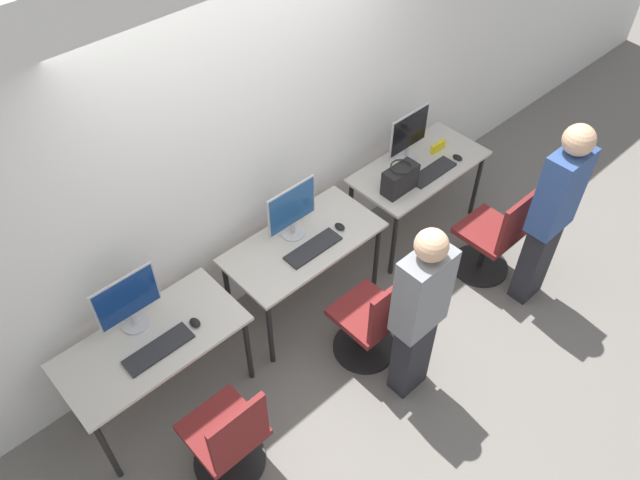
# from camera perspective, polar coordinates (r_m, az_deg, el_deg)

# --- Properties ---
(ground_plane) EXTENTS (20.00, 20.00, 0.00)m
(ground_plane) POSITION_cam_1_polar(r_m,az_deg,el_deg) (4.99, 0.95, -7.70)
(ground_plane) COLOR slate
(wall_back) EXTENTS (12.00, 0.05, 2.80)m
(wall_back) POSITION_cam_1_polar(r_m,az_deg,el_deg) (4.39, -5.45, 9.05)
(wall_back) COLOR silver
(wall_back) RESTS_ON ground_plane
(desk_left) EXTENTS (1.20, 0.60, 0.72)m
(desk_left) POSITION_cam_1_polar(r_m,az_deg,el_deg) (4.23, -15.00, -9.54)
(desk_left) COLOR #BCB7AD
(desk_left) RESTS_ON ground_plane
(monitor_left) EXTENTS (0.43, 0.18, 0.44)m
(monitor_left) POSITION_cam_1_polar(r_m,az_deg,el_deg) (4.09, -17.17, -5.37)
(monitor_left) COLOR #B2B2B7
(monitor_left) RESTS_ON desk_left
(keyboard_left) EXTENTS (0.45, 0.15, 0.02)m
(keyboard_left) POSITION_cam_1_polar(r_m,az_deg,el_deg) (4.10, -14.54, -9.63)
(keyboard_left) COLOR #262628
(keyboard_left) RESTS_ON desk_left
(mouse_left) EXTENTS (0.06, 0.09, 0.03)m
(mouse_left) POSITION_cam_1_polar(r_m,az_deg,el_deg) (4.16, -11.36, -7.42)
(mouse_left) COLOR black
(mouse_left) RESTS_ON desk_left
(office_chair_left) EXTENTS (0.48, 0.48, 0.90)m
(office_chair_left) POSITION_cam_1_polar(r_m,az_deg,el_deg) (4.10, -8.30, -17.69)
(office_chair_left) COLOR black
(office_chair_left) RESTS_ON ground_plane
(desk_center) EXTENTS (1.20, 0.60, 0.72)m
(desk_center) POSITION_cam_1_polar(r_m,az_deg,el_deg) (4.65, -1.51, -0.83)
(desk_center) COLOR #BCB7AD
(desk_center) RESTS_ON ground_plane
(monitor_center) EXTENTS (0.43, 0.18, 0.44)m
(monitor_center) POSITION_cam_1_polar(r_m,az_deg,el_deg) (4.48, -2.59, 2.76)
(monitor_center) COLOR #B2B2B7
(monitor_center) RESTS_ON desk_center
(keyboard_center) EXTENTS (0.45, 0.15, 0.02)m
(keyboard_center) POSITION_cam_1_polar(r_m,az_deg,el_deg) (4.52, -0.63, -0.74)
(keyboard_center) COLOR #262628
(keyboard_center) RESTS_ON desk_center
(mouse_center) EXTENTS (0.06, 0.09, 0.03)m
(mouse_center) POSITION_cam_1_polar(r_m,az_deg,el_deg) (4.67, 1.82, 1.23)
(mouse_center) COLOR black
(mouse_center) RESTS_ON desk_center
(office_chair_center) EXTENTS (0.48, 0.48, 0.90)m
(office_chair_center) POSITION_cam_1_polar(r_m,az_deg,el_deg) (4.55, 4.77, -7.57)
(office_chair_center) COLOR black
(office_chair_center) RESTS_ON ground_plane
(person_center) EXTENTS (0.36, 0.20, 1.56)m
(person_center) POSITION_cam_1_polar(r_m,az_deg,el_deg) (4.05, 9.06, -6.47)
(person_center) COLOR #232328
(person_center) RESTS_ON ground_plane
(desk_right) EXTENTS (1.20, 0.60, 0.72)m
(desk_right) POSITION_cam_1_polar(r_m,az_deg,el_deg) (5.35, 9.01, 6.06)
(desk_right) COLOR #BCB7AD
(desk_right) RESTS_ON ground_plane
(monitor_right) EXTENTS (0.43, 0.18, 0.44)m
(monitor_right) POSITION_cam_1_polar(r_m,az_deg,el_deg) (5.23, 8.13, 9.55)
(monitor_right) COLOR #B2B2B7
(monitor_right) RESTS_ON desk_right
(keyboard_right) EXTENTS (0.45, 0.15, 0.02)m
(keyboard_right) POSITION_cam_1_polar(r_m,az_deg,el_deg) (5.24, 10.25, 6.13)
(keyboard_right) COLOR #262628
(keyboard_right) RESTS_ON desk_right
(mouse_right) EXTENTS (0.06, 0.09, 0.03)m
(mouse_right) POSITION_cam_1_polar(r_m,az_deg,el_deg) (5.42, 12.47, 7.38)
(mouse_right) COLOR black
(mouse_right) RESTS_ON desk_right
(office_chair_right) EXTENTS (0.48, 0.48, 0.90)m
(office_chair_right) POSITION_cam_1_polar(r_m,az_deg,el_deg) (5.27, 15.51, -0.01)
(office_chair_right) COLOR black
(office_chair_right) RESTS_ON ground_plane
(person_right) EXTENTS (0.36, 0.22, 1.66)m
(person_right) POSITION_cam_1_polar(r_m,az_deg,el_deg) (4.84, 20.50, 2.43)
(person_right) COLOR #232328
(person_right) RESTS_ON ground_plane
(handbag) EXTENTS (0.30, 0.18, 0.25)m
(handbag) POSITION_cam_1_polar(r_m,az_deg,el_deg) (4.96, 7.33, 5.56)
(handbag) COLOR black
(handbag) RESTS_ON desk_right
(placard_right) EXTENTS (0.16, 0.03, 0.08)m
(placard_right) POSITION_cam_1_polar(r_m,az_deg,el_deg) (5.46, 10.74, 8.38)
(placard_right) COLOR yellow
(placard_right) RESTS_ON desk_right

